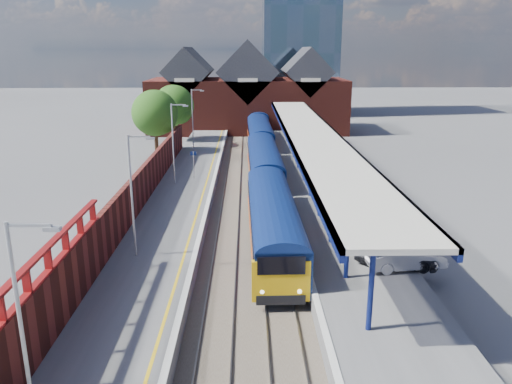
% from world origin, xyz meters
% --- Properties ---
extents(ground, '(240.00, 240.00, 0.00)m').
position_xyz_m(ground, '(0.00, 30.00, 0.00)').
color(ground, '#5B5B5E').
rests_on(ground, ground).
extents(ballast_bed, '(6.00, 76.00, 0.06)m').
position_xyz_m(ballast_bed, '(0.00, 20.00, 0.03)').
color(ballast_bed, '#473D33').
rests_on(ballast_bed, ground).
extents(rails, '(4.51, 76.00, 0.14)m').
position_xyz_m(rails, '(0.00, 20.00, 0.12)').
color(rails, slate).
rests_on(rails, ground).
extents(left_platform, '(5.00, 76.00, 1.00)m').
position_xyz_m(left_platform, '(-5.50, 20.00, 0.50)').
color(left_platform, '#565659').
rests_on(left_platform, ground).
extents(right_platform, '(6.00, 76.00, 1.00)m').
position_xyz_m(right_platform, '(6.00, 20.00, 0.50)').
color(right_platform, '#565659').
rests_on(right_platform, ground).
extents(coping_left, '(0.30, 76.00, 0.05)m').
position_xyz_m(coping_left, '(-3.15, 20.00, 1.02)').
color(coping_left, silver).
rests_on(coping_left, left_platform).
extents(coping_right, '(0.30, 76.00, 0.05)m').
position_xyz_m(coping_right, '(3.15, 20.00, 1.02)').
color(coping_right, silver).
rests_on(coping_right, right_platform).
extents(yellow_line, '(0.14, 76.00, 0.01)m').
position_xyz_m(yellow_line, '(-3.75, 20.00, 1.01)').
color(yellow_line, yellow).
rests_on(yellow_line, left_platform).
extents(train, '(3.06, 65.94, 3.45)m').
position_xyz_m(train, '(1.49, 33.92, 2.12)').
color(train, navy).
rests_on(train, ground).
extents(canopy, '(4.50, 52.00, 4.48)m').
position_xyz_m(canopy, '(5.48, 21.95, 5.25)').
color(canopy, '#0E1852').
rests_on(canopy, right_platform).
extents(lamp_post_a, '(1.48, 0.18, 7.00)m').
position_xyz_m(lamp_post_a, '(-6.36, -8.00, 4.99)').
color(lamp_post_a, '#A5A8AA').
rests_on(lamp_post_a, left_platform).
extents(lamp_post_b, '(1.48, 0.18, 7.00)m').
position_xyz_m(lamp_post_b, '(-6.36, 6.00, 4.99)').
color(lamp_post_b, '#A5A8AA').
rests_on(lamp_post_b, left_platform).
extents(lamp_post_c, '(1.48, 0.18, 7.00)m').
position_xyz_m(lamp_post_c, '(-6.36, 22.00, 4.99)').
color(lamp_post_c, '#A5A8AA').
rests_on(lamp_post_c, left_platform).
extents(lamp_post_d, '(1.48, 0.18, 7.00)m').
position_xyz_m(lamp_post_d, '(-6.36, 38.00, 4.99)').
color(lamp_post_d, '#A5A8AA').
rests_on(lamp_post_d, left_platform).
extents(platform_sign, '(0.55, 0.08, 2.50)m').
position_xyz_m(platform_sign, '(-5.00, 24.00, 2.69)').
color(platform_sign, '#A5A8AA').
rests_on(platform_sign, left_platform).
extents(brick_wall, '(0.35, 50.00, 3.86)m').
position_xyz_m(brick_wall, '(-8.10, 13.54, 2.45)').
color(brick_wall, '#5A1E17').
rests_on(brick_wall, left_platform).
extents(station_building, '(30.00, 12.12, 13.78)m').
position_xyz_m(station_building, '(0.00, 58.00, 5.45)').
color(station_building, '#5A1E17').
rests_on(station_building, ground).
extents(glass_tower, '(14.20, 14.20, 40.30)m').
position_xyz_m(glass_tower, '(10.00, 80.00, 20.20)').
color(glass_tower, slate).
rests_on(glass_tower, ground).
extents(tree_near, '(5.20, 5.20, 8.10)m').
position_xyz_m(tree_near, '(-10.35, 35.91, 5.35)').
color(tree_near, '#382314').
rests_on(tree_near, ground).
extents(tree_far, '(5.20, 5.20, 8.10)m').
position_xyz_m(tree_far, '(-9.35, 43.91, 5.35)').
color(tree_far, '#382314').
rests_on(tree_far, ground).
extents(parked_car_red, '(4.45, 2.53, 1.43)m').
position_xyz_m(parked_car_red, '(7.83, 9.73, 1.71)').
color(parked_car_red, maroon).
rests_on(parked_car_red, right_platform).
extents(parked_car_silver, '(4.39, 1.99, 1.40)m').
position_xyz_m(parked_car_silver, '(8.39, 4.04, 1.70)').
color(parked_car_silver, '#B9B8BE').
rests_on(parked_car_silver, right_platform).
extents(parked_car_dark, '(4.82, 3.06, 1.30)m').
position_xyz_m(parked_car_dark, '(8.04, 4.57, 1.65)').
color(parked_car_dark, black).
rests_on(parked_car_dark, right_platform).
extents(parked_car_blue, '(4.91, 2.56, 1.32)m').
position_xyz_m(parked_car_blue, '(8.50, 26.31, 1.66)').
color(parked_car_blue, '#171557').
rests_on(parked_car_blue, right_platform).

